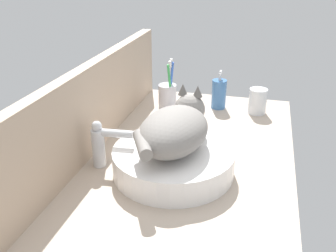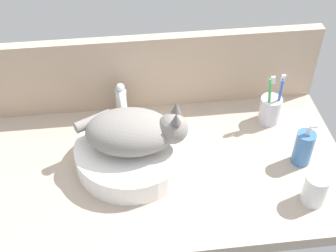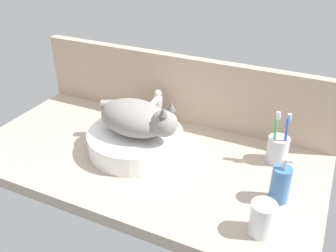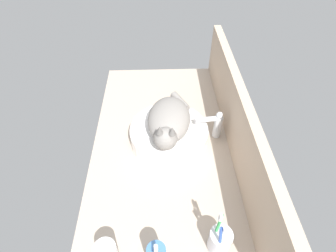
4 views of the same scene
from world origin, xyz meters
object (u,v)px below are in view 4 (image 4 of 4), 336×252
object	(u,v)px
faucet	(215,124)
toothbrush_cup	(220,240)
sink_basin	(169,134)
cat	(169,121)

from	to	relation	value
faucet	toothbrush_cup	bearing A→B (deg)	-7.45
faucet	sink_basin	bearing A→B (deg)	-85.11
toothbrush_cup	faucet	bearing A→B (deg)	172.55
sink_basin	cat	bearing A→B (deg)	-3.87
faucet	toothbrush_cup	distance (cm)	47.47
sink_basin	toothbrush_cup	size ratio (longest dim) A/B	1.75
sink_basin	cat	distance (cm)	9.34
cat	toothbrush_cup	bearing A→B (deg)	17.23
sink_basin	cat	world-z (taller)	cat
sink_basin	toothbrush_cup	world-z (taller)	toothbrush_cup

